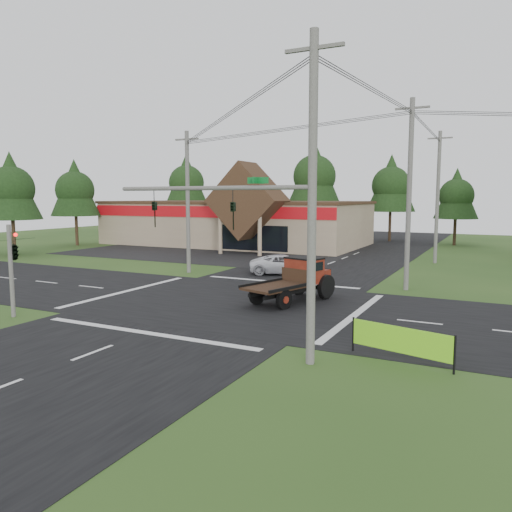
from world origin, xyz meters
The scene contains 21 objects.
ground centered at (0.00, 0.00, 0.00)m, with size 120.00×120.00×0.00m, color #284719.
road_ns centered at (0.00, 0.00, 0.01)m, with size 12.00×120.00×0.02m, color black.
road_ew centered at (0.00, 0.00, 0.01)m, with size 120.00×12.00×0.02m, color black.
parking_apron centered at (-14.00, 19.00, 0.01)m, with size 28.00×14.00×0.02m, color black.
cvs_building centered at (-15.70, 29.57, 2.78)m, with size 30.40×18.20×9.19m.
traffic_signal_mast centered at (5.82, -7.50, 4.43)m, with size 8.12×0.24×7.00m.
traffic_signal_corner centered at (-7.50, -7.32, 3.52)m, with size 0.53×2.48×4.40m.
utility_pole_nr centered at (7.50, -7.50, 5.64)m, with size 2.00×0.30×11.00m.
utility_pole_nw centered at (-8.00, 8.00, 5.39)m, with size 2.00×0.30×10.50m.
utility_pole_ne centered at (8.00, 8.00, 5.89)m, with size 2.00×0.30×11.50m.
utility_pole_n centered at (8.00, 22.00, 5.74)m, with size 2.00×0.30×11.20m.
tree_row_a centered at (-30.00, 40.00, 8.05)m, with size 6.72×6.72×12.12m.
tree_row_b centered at (-20.00, 42.00, 6.70)m, with size 5.60×5.60×10.10m.
tree_row_c centered at (-10.00, 41.00, 8.72)m, with size 7.28×7.28×13.13m.
tree_row_d centered at (0.00, 42.00, 7.38)m, with size 6.16×6.16×11.11m.
tree_row_e centered at (8.00, 40.00, 6.03)m, with size 5.04×5.04×9.09m.
tree_side_w centered at (-32.00, 20.00, 6.70)m, with size 5.60×5.60×10.10m.
tree_side_w_near centered at (-30.00, 10.00, 6.70)m, with size 5.60×5.60×10.10m.
antique_flatbed_truck centered at (3.04, 1.51, 1.20)m, with size 2.19×5.73×2.39m, color #55150C, non-canonical shape.
roadside_banner centered at (10.23, -5.98, 0.65)m, with size 3.78×0.11×1.29m, color #75CF1B, non-canonical shape.
white_pickup centered at (-1.18, 10.49, 0.71)m, with size 2.37×5.13×1.43m, color white.
Camera 1 is at (13.23, -23.15, 5.67)m, focal length 35.00 mm.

